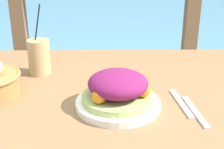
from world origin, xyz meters
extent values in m
cube|color=olive|center=(0.00, 0.00, 0.74)|extent=(1.08, 0.88, 0.04)
cube|color=olive|center=(-0.48, 0.38, 0.36)|extent=(0.06, 0.06, 0.72)
cube|color=olive|center=(0.48, 0.38, 0.36)|extent=(0.06, 0.06, 0.72)
cube|color=brown|center=(-0.45, 0.73, 0.51)|extent=(0.07, 0.07, 1.02)
cube|color=brown|center=(0.46, 0.73, 0.51)|extent=(0.07, 0.07, 1.02)
cube|color=teal|center=(0.00, 3.23, 0.23)|extent=(12.00, 4.00, 0.47)
cylinder|color=white|center=(0.04, -0.10, 0.77)|extent=(0.24, 0.24, 0.02)
cylinder|color=#A8C66B|center=(0.04, -0.10, 0.79)|extent=(0.21, 0.21, 0.02)
ellipsoid|color=#72194C|center=(0.04, -0.10, 0.83)|extent=(0.17, 0.17, 0.07)
sphere|color=orange|center=(0.11, -0.12, 0.82)|extent=(0.04, 0.04, 0.04)
sphere|color=orange|center=(0.00, -0.04, 0.82)|extent=(0.04, 0.04, 0.04)
sphere|color=orange|center=(-0.01, -0.15, 0.82)|extent=(0.04, 0.04, 0.04)
cylinder|color=tan|center=(-0.23, 0.16, 0.82)|extent=(0.08, 0.08, 0.13)
cylinder|color=black|center=(-0.24, 0.17, 0.90)|extent=(0.05, 0.04, 0.22)
cube|color=silver|center=(0.22, -0.09, 0.76)|extent=(0.04, 0.18, 0.00)
cube|color=silver|center=(0.25, -0.14, 0.76)|extent=(0.03, 0.18, 0.00)
camera|label=1|loc=(0.01, -0.90, 1.18)|focal=50.00mm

